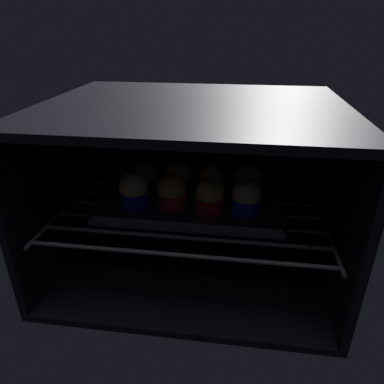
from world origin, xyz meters
TOP-DOWN VIEW (x-y plane):
  - oven_cavity at (0.00, 26.25)cm, footprint 59.00×47.00cm
  - oven_rack at (0.00, 22.00)cm, footprint 54.80×42.00cm
  - baking_tray at (0.00, 20.56)cm, footprint 37.48×22.26cm
  - muffin_row0_col0 at (-11.47, 16.65)cm, footprint 5.98×5.98cm
  - muffin_row0_col1 at (-3.69, 16.97)cm, footprint 5.87×5.87cm
  - muffin_row0_col2 at (4.09, 16.64)cm, footprint 5.86×5.86cm
  - muffin_row0_col3 at (11.31, 16.64)cm, footprint 5.86×5.86cm
  - muffin_row1_col0 at (-11.06, 24.06)cm, footprint 5.86×5.86cm
  - muffin_row1_col1 at (-3.52, 24.57)cm, footprint 5.86×5.86cm
  - muffin_row1_col2 at (3.87, 24.61)cm, footprint 6.00×6.00cm
  - muffin_row1_col3 at (11.54, 24.68)cm, footprint 5.97×5.97cm

SIDE VIEW (x-z plane):
  - oven_rack at x=0.00cm, z-range 13.20..14.00cm
  - baking_tray at x=0.00cm, z-range 13.60..15.80cm
  - oven_cavity at x=0.00cm, z-range -1.50..35.50cm
  - muffin_row1_col0 at x=-11.06cm, z-range 14.86..21.50cm
  - muffin_row0_col2 at x=4.09cm, z-range 14.87..21.68cm
  - muffin_row1_col2 at x=3.87cm, z-range 14.85..21.81cm
  - muffin_row0_col1 at x=-3.69cm, z-range 14.93..22.17cm
  - muffin_row1_col3 at x=11.54cm, z-range 14.98..22.14cm
  - muffin_row1_col1 at x=-3.52cm, z-range 14.86..22.31cm
  - muffin_row0_col0 at x=-11.47cm, z-range 14.95..22.29cm
  - muffin_row0_col3 at x=11.31cm, z-range 14.81..22.45cm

